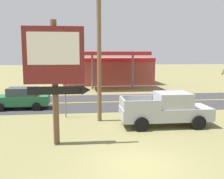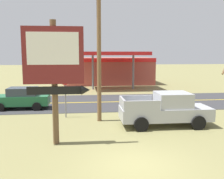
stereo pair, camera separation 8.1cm
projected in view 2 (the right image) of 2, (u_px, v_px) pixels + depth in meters
ground_plane at (135, 165)px, 10.02m from camera, size 180.00×180.00×0.00m
road_asphalt at (106, 102)px, 22.82m from camera, size 140.00×8.00×0.02m
road_centre_line at (106, 102)px, 22.82m from camera, size 126.00×0.20×0.01m
motel_sign at (55, 66)px, 11.77m from camera, size 2.96×0.54×5.69m
stop_sign at (65, 87)px, 17.15m from camera, size 0.80×0.08×2.95m
utility_pole at (99, 44)px, 15.90m from camera, size 1.66×0.26×8.98m
gas_station at (109, 70)px, 36.57m from camera, size 12.00×11.50×4.40m
pickup_silver_parked_on_lawn at (166, 110)px, 15.30m from camera, size 5.21×2.27×1.96m
car_green_mid_lane at (21, 98)px, 20.02m from camera, size 4.20×2.00×1.64m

